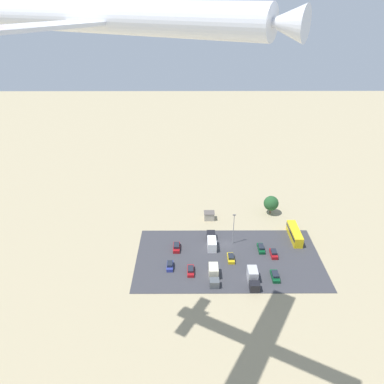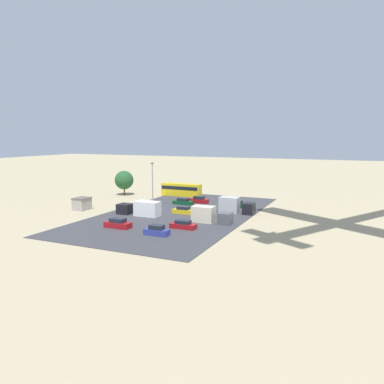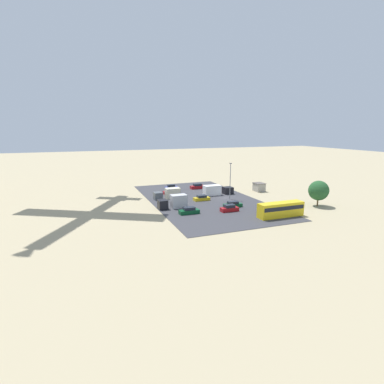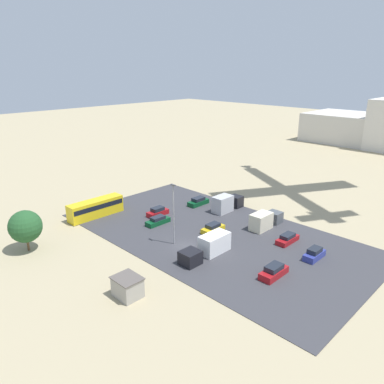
{
  "view_description": "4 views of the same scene",
  "coord_description": "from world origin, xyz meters",
  "px_view_note": "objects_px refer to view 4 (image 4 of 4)",
  "views": [
    {
      "loc": [
        10.62,
        90.96,
        65.89
      ],
      "look_at": [
        10.36,
        26.77,
        31.92
      ],
      "focal_mm": 35.0,
      "sensor_mm": 36.0,
      "label": 1
    },
    {
      "loc": [
        66.16,
        39.31,
        15.46
      ],
      "look_at": [
        0.6,
        9.66,
        4.77
      ],
      "focal_mm": 35.0,
      "sensor_mm": 36.0,
      "label": 2
    },
    {
      "loc": [
        -73.24,
        37.91,
        19.2
      ],
      "look_at": [
        0.67,
        9.54,
        2.33
      ],
      "focal_mm": 28.0,
      "sensor_mm": 36.0,
      "label": 3
    },
    {
      "loc": [
        38.05,
        -36.97,
        26.98
      ],
      "look_at": [
        -3.76,
        5.31,
        6.94
      ],
      "focal_mm": 35.0,
      "sensor_mm": 36.0,
      "label": 4
    }
  ],
  "objects_px": {
    "bus": "(96,208)",
    "parked_truck_0": "(226,203)",
    "parked_car_3": "(314,254)",
    "parked_truck_1": "(265,220)",
    "parked_car_6": "(198,202)",
    "parked_car_2": "(287,239)",
    "parked_car_1": "(158,221)",
    "parked_car_5": "(274,272)",
    "parked_car_0": "(213,228)",
    "shed_building": "(128,287)",
    "parked_car_4": "(158,212)",
    "parked_truck_2": "(208,247)"
  },
  "relations": [
    {
      "from": "bus",
      "to": "parked_truck_0",
      "type": "bearing_deg",
      "value": 51.68
    },
    {
      "from": "parked_car_3",
      "to": "parked_truck_1",
      "type": "relative_size",
      "value": 0.55
    },
    {
      "from": "parked_car_6",
      "to": "parked_truck_0",
      "type": "relative_size",
      "value": 0.65
    },
    {
      "from": "parked_car_2",
      "to": "parked_truck_1",
      "type": "relative_size",
      "value": 0.62
    },
    {
      "from": "parked_car_1",
      "to": "parked_car_3",
      "type": "height_order",
      "value": "parked_car_3"
    },
    {
      "from": "parked_car_1",
      "to": "parked_car_5",
      "type": "distance_m",
      "value": 24.58
    },
    {
      "from": "parked_car_0",
      "to": "parked_car_5",
      "type": "height_order",
      "value": "parked_car_5"
    },
    {
      "from": "parked_car_1",
      "to": "parked_car_6",
      "type": "distance_m",
      "value": 12.3
    },
    {
      "from": "shed_building",
      "to": "parked_car_4",
      "type": "bearing_deg",
      "value": 131.66
    },
    {
      "from": "parked_car_4",
      "to": "parked_truck_0",
      "type": "distance_m",
      "value": 13.53
    },
    {
      "from": "parked_car_0",
      "to": "parked_car_3",
      "type": "xyz_separation_m",
      "value": [
        16.88,
        3.43,
        0.09
      ]
    },
    {
      "from": "parked_car_2",
      "to": "parked_car_6",
      "type": "relative_size",
      "value": 0.97
    },
    {
      "from": "parked_car_6",
      "to": "bus",
      "type": "bearing_deg",
      "value": 62.36
    },
    {
      "from": "parked_car_5",
      "to": "parked_truck_0",
      "type": "height_order",
      "value": "parked_truck_0"
    },
    {
      "from": "parked_truck_0",
      "to": "parked_truck_1",
      "type": "relative_size",
      "value": 0.97
    },
    {
      "from": "bus",
      "to": "parked_car_2",
      "type": "xyz_separation_m",
      "value": [
        31.53,
        15.68,
        -1.14
      ]
    },
    {
      "from": "parked_car_0",
      "to": "parked_car_2",
      "type": "height_order",
      "value": "parked_car_0"
    },
    {
      "from": "parked_car_2",
      "to": "parked_car_5",
      "type": "xyz_separation_m",
      "value": [
        4.12,
        -10.35,
        0.1
      ]
    },
    {
      "from": "parked_car_6",
      "to": "parked_truck_0",
      "type": "xyz_separation_m",
      "value": [
        6.08,
        1.61,
        0.81
      ]
    },
    {
      "from": "parked_car_2",
      "to": "parked_truck_0",
      "type": "xyz_separation_m",
      "value": [
        -16.02,
        3.95,
        0.87
      ]
    },
    {
      "from": "parked_car_1",
      "to": "parked_truck_2",
      "type": "height_order",
      "value": "parked_truck_2"
    },
    {
      "from": "parked_car_4",
      "to": "parked_car_5",
      "type": "distance_m",
      "value": 27.9
    },
    {
      "from": "parked_car_0",
      "to": "parked_car_2",
      "type": "bearing_deg",
      "value": 25.42
    },
    {
      "from": "parked_truck_0",
      "to": "parked_truck_1",
      "type": "xyz_separation_m",
      "value": [
        10.01,
        -1.54,
        -0.14
      ]
    },
    {
      "from": "parked_car_1",
      "to": "parked_car_2",
      "type": "height_order",
      "value": "parked_car_1"
    },
    {
      "from": "parked_car_0",
      "to": "parked_car_1",
      "type": "height_order",
      "value": "parked_car_0"
    },
    {
      "from": "parked_car_2",
      "to": "parked_car_6",
      "type": "xyz_separation_m",
      "value": [
        -22.1,
        2.33,
        0.06
      ]
    },
    {
      "from": "parked_car_6",
      "to": "parked_truck_0",
      "type": "height_order",
      "value": "parked_truck_0"
    },
    {
      "from": "parked_truck_1",
      "to": "parked_truck_0",
      "type": "bearing_deg",
      "value": 171.26
    },
    {
      "from": "parked_truck_0",
      "to": "bus",
      "type": "bearing_deg",
      "value": -128.32
    },
    {
      "from": "parked_car_1",
      "to": "parked_car_6",
      "type": "height_order",
      "value": "parked_car_6"
    },
    {
      "from": "shed_building",
      "to": "parked_car_2",
      "type": "height_order",
      "value": "shed_building"
    },
    {
      "from": "parked_car_2",
      "to": "parked_car_4",
      "type": "relative_size",
      "value": 1.05
    },
    {
      "from": "parked_car_0",
      "to": "parked_car_4",
      "type": "height_order",
      "value": "parked_car_4"
    },
    {
      "from": "shed_building",
      "to": "parked_car_5",
      "type": "distance_m",
      "value": 19.45
    },
    {
      "from": "parked_car_1",
      "to": "parked_car_4",
      "type": "height_order",
      "value": "parked_car_4"
    },
    {
      "from": "parked_car_3",
      "to": "parked_car_4",
      "type": "xyz_separation_m",
      "value": [
        -29.24,
        -5.31,
        -0.02
      ]
    },
    {
      "from": "parked_car_1",
      "to": "parked_car_6",
      "type": "relative_size",
      "value": 1.0
    },
    {
      "from": "bus",
      "to": "parked_car_4",
      "type": "relative_size",
      "value": 2.5
    },
    {
      "from": "shed_building",
      "to": "parked_car_3",
      "type": "distance_m",
      "value": 27.59
    },
    {
      "from": "shed_building",
      "to": "parked_car_1",
      "type": "relative_size",
      "value": 0.75
    },
    {
      "from": "parked_car_1",
      "to": "parked_car_5",
      "type": "bearing_deg",
      "value": -1.14
    },
    {
      "from": "bus",
      "to": "parked_truck_1",
      "type": "height_order",
      "value": "bus"
    },
    {
      "from": "parked_car_3",
      "to": "parked_car_1",
      "type": "bearing_deg",
      "value": 16.94
    },
    {
      "from": "parked_car_3",
      "to": "parked_car_6",
      "type": "xyz_separation_m",
      "value": [
        -27.73,
        4.25,
        -0.04
      ]
    },
    {
      "from": "parked_car_0",
      "to": "parked_car_2",
      "type": "xyz_separation_m",
      "value": [
        11.25,
        5.35,
        -0.01
      ]
    },
    {
      "from": "parked_car_2",
      "to": "parked_car_4",
      "type": "height_order",
      "value": "parked_car_4"
    },
    {
      "from": "parked_car_5",
      "to": "parked_car_0",
      "type": "bearing_deg",
      "value": -18.01
    },
    {
      "from": "bus",
      "to": "parked_car_0",
      "type": "height_order",
      "value": "bus"
    },
    {
      "from": "parked_car_0",
      "to": "parked_car_2",
      "type": "distance_m",
      "value": 12.46
    }
  ]
}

